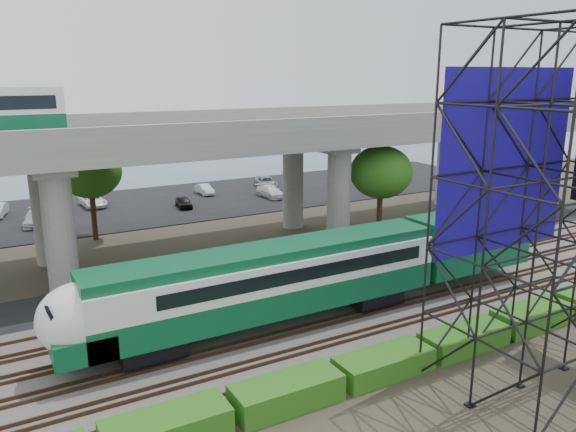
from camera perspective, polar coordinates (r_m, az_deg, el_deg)
ground at (r=29.16m, az=2.65°, el=-12.54°), size 140.00×140.00×0.00m
ballast_bed at (r=30.65m, az=0.63°, el=-10.92°), size 90.00×12.00×0.20m
service_road at (r=37.70m, az=-5.89°, el=-6.16°), size 90.00×5.00×0.08m
parking_lot at (r=59.16m, az=-15.10°, el=0.96°), size 90.00×18.00×0.08m
harbor_water at (r=80.30m, az=-19.12°, el=4.06°), size 140.00×40.00×0.03m
rail_tracks at (r=30.58m, az=0.63°, el=-10.62°), size 90.00×9.52×0.16m
commuter_train at (r=29.97m, az=2.02°, el=-5.77°), size 29.30×3.06×4.30m
overpass at (r=40.41m, az=-10.76°, el=7.00°), size 80.00×12.00×12.40m
scaffold_tower at (r=25.82m, az=26.05°, el=0.11°), size 9.36×6.36×15.00m
hedge_strip at (r=26.35m, az=9.72°, el=-14.48°), size 34.60×1.80×1.20m
trees at (r=39.99m, az=-15.54°, el=2.82°), size 40.94×16.94×7.69m
parked_cars at (r=58.92m, az=-14.17°, el=1.61°), size 37.01×9.75×1.27m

